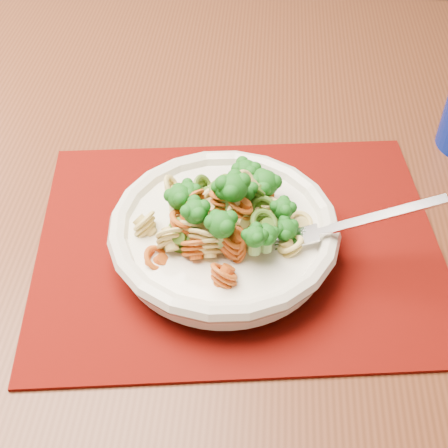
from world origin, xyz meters
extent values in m
cube|color=#532917|center=(0.55, -0.43, 0.75)|extent=(1.52, 1.18, 0.04)
cube|color=#580803|center=(0.50, -0.58, 0.77)|extent=(0.46, 0.38, 0.00)
cylinder|color=beige|center=(0.48, -0.59, 0.78)|extent=(0.10, 0.10, 0.01)
cylinder|color=beige|center=(0.48, -0.59, 0.79)|extent=(0.21, 0.21, 0.03)
torus|color=beige|center=(0.48, -0.59, 0.81)|extent=(0.23, 0.23, 0.02)
camera|label=1|loc=(0.40, -1.02, 1.25)|focal=50.00mm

